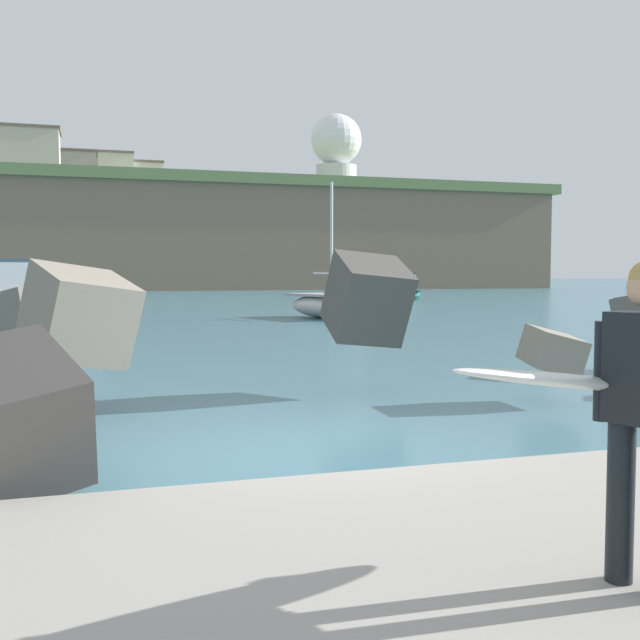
% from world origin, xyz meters
% --- Properties ---
extents(ground_plane, '(400.00, 400.00, 0.00)m').
position_xyz_m(ground_plane, '(0.00, 0.00, 0.00)').
color(ground_plane, '#42707F').
extents(walkway_path, '(48.00, 4.40, 0.24)m').
position_xyz_m(walkway_path, '(0.00, -4.00, 0.12)').
color(walkway_path, '#9E998E').
rests_on(walkway_path, ground).
extents(breakwater_jetty, '(31.87, 7.78, 2.92)m').
position_xyz_m(breakwater_jetty, '(-0.84, 1.73, 1.22)').
color(breakwater_jetty, gray).
rests_on(breakwater_jetty, ground).
extents(surfer_with_board, '(2.08, 1.44, 1.78)m').
position_xyz_m(surfer_with_board, '(0.44, -4.44, 1.28)').
color(surfer_with_board, black).
rests_on(surfer_with_board, walkway_path).
extents(boat_near_left, '(3.29, 4.64, 1.94)m').
position_xyz_m(boat_near_left, '(19.81, 41.94, 0.59)').
color(boat_near_left, '#1E6656').
rests_on(boat_near_left, ground).
extents(boat_near_centre, '(5.81, 2.39, 2.41)m').
position_xyz_m(boat_near_centre, '(-4.60, 19.53, 0.74)').
color(boat_near_centre, white).
rests_on(boat_near_centre, ground).
extents(boat_mid_left, '(3.25, 4.81, 5.76)m').
position_xyz_m(boat_mid_left, '(7.45, 22.72, 0.57)').
color(boat_mid_left, beige).
rests_on(boat_mid_left, ground).
extents(mooring_buoy_inner, '(0.44, 0.44, 0.44)m').
position_xyz_m(mooring_buoy_inner, '(-4.75, 27.78, 0.22)').
color(mooring_buoy_inner, yellow).
rests_on(mooring_buoy_inner, ground).
extents(mooring_buoy_middle, '(0.44, 0.44, 0.44)m').
position_xyz_m(mooring_buoy_middle, '(16.22, 38.96, 0.22)').
color(mooring_buoy_middle, '#E54C1E').
rests_on(mooring_buoy_middle, ground).
extents(headland_bluff, '(109.35, 43.36, 12.91)m').
position_xyz_m(headland_bluff, '(-0.41, 94.89, 6.48)').
color(headland_bluff, '#756651').
rests_on(headland_bluff, ground).
extents(radar_dome, '(6.75, 6.75, 10.04)m').
position_xyz_m(radar_dome, '(29.59, 87.89, 18.38)').
color(radar_dome, silver).
rests_on(radar_dome, headland_bluff).
extents(station_building_west, '(8.05, 7.55, 5.93)m').
position_xyz_m(station_building_west, '(-4.52, 104.45, 15.89)').
color(station_building_west, '#B2ADA3').
rests_on(station_building_west, headland_bluff).
extents(station_building_central, '(8.36, 5.90, 5.80)m').
position_xyz_m(station_building_central, '(-9.15, 86.78, 15.83)').
color(station_building_central, '#B2ADA3').
rests_on(station_building_central, headland_bluff).
extents(station_building_east, '(6.60, 5.85, 4.17)m').
position_xyz_m(station_building_east, '(4.58, 99.24, 15.01)').
color(station_building_east, beige).
rests_on(station_building_east, headland_bluff).
extents(station_building_annex, '(4.73, 5.40, 5.06)m').
position_xyz_m(station_building_annex, '(1.51, 97.77, 15.45)').
color(station_building_annex, beige).
rests_on(station_building_annex, headland_bluff).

